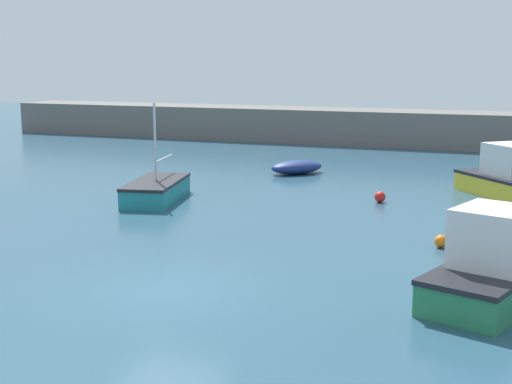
% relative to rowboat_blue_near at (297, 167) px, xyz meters
% --- Properties ---
extents(ground_plane, '(120.00, 120.00, 0.20)m').
position_rel_rowboat_blue_near_xyz_m(ground_plane, '(2.55, -17.68, -0.42)').
color(ground_plane, '#284C60').
extents(harbor_breakwater, '(56.05, 3.86, 2.19)m').
position_rel_rowboat_blue_near_xyz_m(harbor_breakwater, '(2.55, 13.42, 0.78)').
color(harbor_breakwater, '#66605B').
rests_on(harbor_breakwater, ground_plane).
extents(rowboat_blue_near, '(2.78, 2.90, 0.64)m').
position_rel_rowboat_blue_near_xyz_m(rowboat_blue_near, '(0.00, 0.00, 0.00)').
color(rowboat_blue_near, navy).
rests_on(rowboat_blue_near, ground_plane).
extents(sailboat_twin_hulled, '(2.58, 4.47, 3.77)m').
position_rel_rowboat_blue_near_xyz_m(sailboat_twin_hulled, '(-3.03, -8.24, 0.09)').
color(sailboat_twin_hulled, teal).
rests_on(sailboat_twin_hulled, ground_plane).
extents(cabin_cruiser_white, '(3.26, 5.21, 2.15)m').
position_rel_rowboat_blue_near_xyz_m(cabin_cruiser_white, '(9.80, -15.64, 0.45)').
color(cabin_cruiser_white, '#287A4C').
rests_on(cabin_cruiser_white, ground_plane).
extents(mooring_buoy_orange, '(0.37, 0.37, 0.37)m').
position_rel_rowboat_blue_near_xyz_m(mooring_buoy_orange, '(8.11, -11.47, -0.13)').
color(mooring_buoy_orange, orange).
rests_on(mooring_buoy_orange, ground_plane).
extents(mooring_buoy_red, '(0.42, 0.42, 0.42)m').
position_rel_rowboat_blue_near_xyz_m(mooring_buoy_red, '(5.12, -5.47, -0.11)').
color(mooring_buoy_red, red).
rests_on(mooring_buoy_red, ground_plane).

